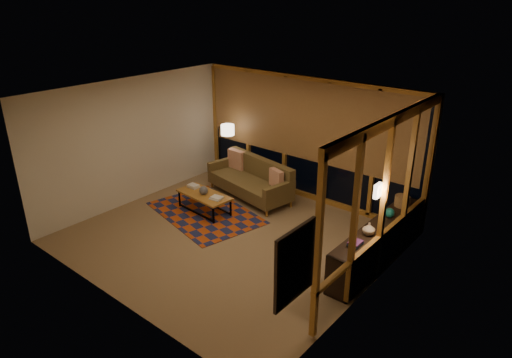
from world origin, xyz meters
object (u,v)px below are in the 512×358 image
Objects in this scene: coffee_table at (205,203)px; bookshelf at (378,243)px; floor_lamp at (219,151)px; sofa at (249,179)px.

coffee_table is 0.44× the size of bookshelf.
coffee_table is 0.84× the size of floor_lamp.
sofa is 3.45m from bookshelf.
sofa is 1.21m from coffee_table.
floor_lamp is at bearing 167.98° from bookshelf.
floor_lamp is 4.79m from bookshelf.
coffee_table is (-0.26, -1.16, -0.22)m from sofa.
sofa reaches higher than coffee_table.
bookshelf is (4.68, -1.00, -0.37)m from floor_lamp.
sofa is at bearing 169.67° from bookshelf.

